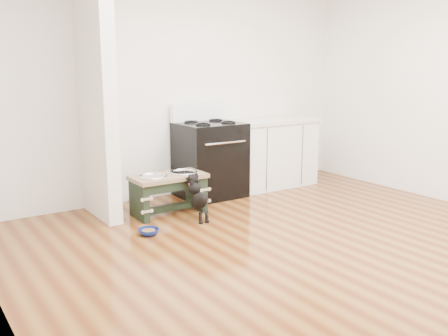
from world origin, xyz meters
The scene contains 8 objects.
ground centered at (0.00, 0.00, 0.00)m, with size 5.00×5.00×0.00m, color #4F250E.
room_shell centered at (0.00, 0.00, 1.62)m, with size 5.00×5.00×5.00m.
partition_wall centered at (-1.18, 2.10, 1.35)m, with size 0.15×0.80×2.70m, color silver.
oven_range centered at (0.25, 2.16, 0.48)m, with size 0.76×0.69×1.14m.
cabinet_run centered at (1.23, 2.18, 0.45)m, with size 1.24×0.64×0.91m.
dog_feeder centered at (-0.53, 1.76, 0.32)m, with size 0.81×0.43×0.46m.
puppy centered at (-0.39, 1.39, 0.27)m, with size 0.14×0.42×0.49m.
floor_bowl centered at (-1.03, 1.25, 0.03)m, with size 0.23×0.23×0.06m.
Camera 1 is at (-2.98, -2.99, 1.64)m, focal length 40.00 mm.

